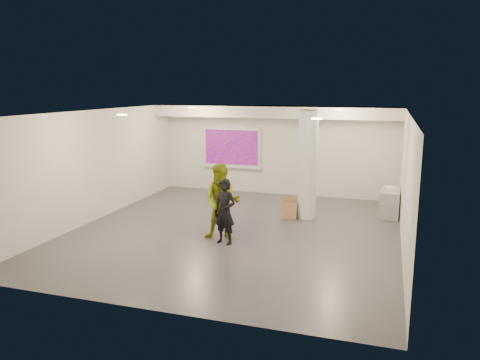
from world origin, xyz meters
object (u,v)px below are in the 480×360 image
(column, at_px, (308,165))
(woman, at_px, (225,212))
(man, at_px, (222,202))
(credenza, at_px, (390,202))
(projection_screen, at_px, (232,148))

(column, relative_size, woman, 1.95)
(man, bearing_deg, column, 48.14)
(column, bearing_deg, woman, -117.29)
(credenza, bearing_deg, man, -135.28)
(column, distance_m, projection_screen, 4.08)
(projection_screen, bearing_deg, woman, -72.91)
(projection_screen, xyz_separation_m, credenza, (5.32, -1.66, -1.15))
(column, xyz_separation_m, man, (-1.60, -2.49, -0.58))
(column, bearing_deg, projection_screen, 139.44)
(projection_screen, xyz_separation_m, woman, (1.67, -5.43, -0.76))
(column, height_order, projection_screen, column)
(column, distance_m, credenza, 2.68)
(projection_screen, distance_m, woman, 5.73)
(credenza, relative_size, man, 0.70)
(projection_screen, relative_size, man, 1.14)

